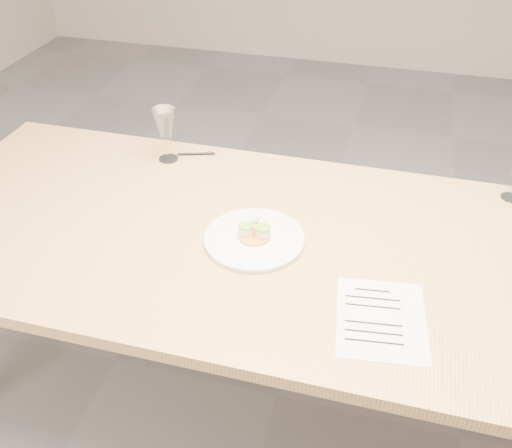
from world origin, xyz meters
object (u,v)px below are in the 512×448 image
(dinner_plate, at_px, (254,238))
(recipe_sheet, at_px, (381,319))
(ballpoint_pen, at_px, (196,154))
(wine_glass_0, at_px, (165,125))
(dining_table, at_px, (282,257))

(dinner_plate, relative_size, recipe_sheet, 0.97)
(ballpoint_pen, distance_m, wine_glass_0, 0.17)
(dinner_plate, bearing_deg, dining_table, 18.57)
(recipe_sheet, bearing_deg, wine_glass_0, 136.41)
(ballpoint_pen, height_order, wine_glass_0, wine_glass_0)
(dinner_plate, bearing_deg, recipe_sheet, -29.63)
(dining_table, bearing_deg, wine_glass_0, 144.72)
(dining_table, relative_size, ballpoint_pen, 17.91)
(dinner_plate, xyz_separation_m, recipe_sheet, (0.40, -0.23, -0.01))
(dining_table, relative_size, recipe_sheet, 7.67)
(dinner_plate, relative_size, ballpoint_pen, 2.26)
(dinner_plate, bearing_deg, ballpoint_pen, 127.72)
(ballpoint_pen, bearing_deg, dinner_plate, -70.63)
(dining_table, bearing_deg, recipe_sheet, -38.50)
(ballpoint_pen, relative_size, wine_glass_0, 0.67)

